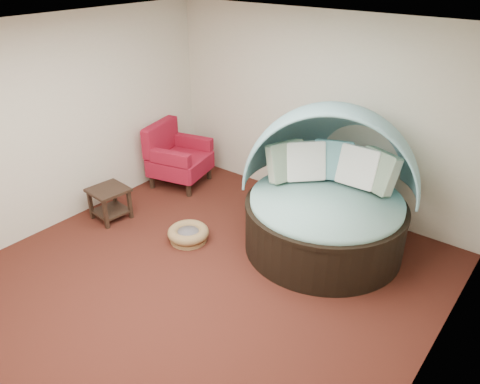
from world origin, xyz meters
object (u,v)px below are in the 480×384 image
Objects in this scene: red_armchair at (176,157)px; pet_basket at (188,234)px; canopy_daybed at (328,185)px; side_table at (109,199)px.

pet_basket is at bearing -54.45° from red_armchair.
canopy_daybed is 3.65× the size of pet_basket.
pet_basket is 0.71× the size of red_armchair.
canopy_daybed is 2.59× the size of red_armchair.
red_armchair is 1.44m from side_table.
pet_basket is (-1.45, -1.07, -0.76)m from canopy_daybed.
pet_basket is 1.36× the size of side_table.
red_armchair is at bearing 139.00° from pet_basket.
canopy_daybed is at bearing 36.32° from pet_basket.
canopy_daybed is at bearing 25.69° from side_table.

